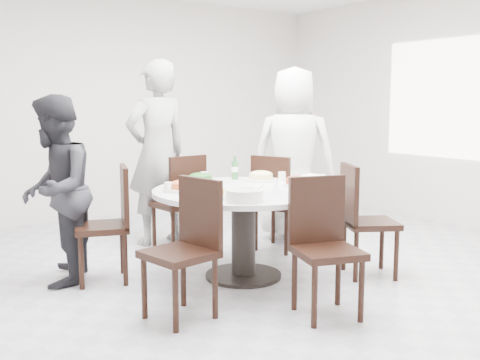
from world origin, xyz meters
TOP-DOWN VIEW (x-y plane):
  - floor at (0.00, 0.00)m, footprint 6.00×6.00m
  - wall_back at (0.00, 3.00)m, footprint 6.00×0.01m
  - wall_right at (3.00, 0.00)m, footprint 0.01×6.00m
  - window at (2.98, 0.00)m, footprint 0.04×2.20m
  - dining_table at (-0.22, -0.09)m, footprint 1.50×1.50m
  - chair_ne at (0.59, 0.44)m, footprint 0.55×0.55m
  - chair_n at (-0.23, 1.04)m, footprint 0.46×0.46m
  - chair_nw at (-1.23, 0.48)m, footprint 0.54×0.54m
  - chair_sw at (-1.10, -0.59)m, footprint 0.49×0.49m
  - chair_s at (-0.25, -1.13)m, footprint 0.53×0.53m
  - chair_se at (0.68, -0.67)m, footprint 0.57×0.57m
  - diner_right at (1.00, 0.70)m, footprint 1.03×1.05m
  - diner_middle at (-0.28, 1.35)m, footprint 0.72×0.50m
  - diner_left at (-1.54, 0.65)m, footprint 0.86×0.92m
  - dish_greens at (-0.35, 0.39)m, footprint 0.26×0.26m
  - dish_pale at (0.17, 0.19)m, footprint 0.27×0.27m
  - dish_orange at (-0.69, 0.08)m, footprint 0.26×0.26m
  - dish_redbrown at (0.24, -0.26)m, footprint 0.29×0.29m
  - dish_tofu at (-0.66, -0.30)m, footprint 0.25×0.25m
  - rice_bowl at (0.10, -0.57)m, footprint 0.26×0.26m
  - soup_bowl at (-0.54, -0.56)m, footprint 0.28×0.28m
  - beverage_bottle at (0.06, 0.43)m, footprint 0.06×0.06m
  - tea_cups at (-0.21, 0.49)m, footprint 0.07×0.07m
  - chopsticks at (-0.25, 0.60)m, footprint 0.24×0.04m

SIDE VIEW (x-z plane):
  - floor at x=0.00m, z-range -0.01..0.01m
  - dining_table at x=-0.22m, z-range 0.00..0.75m
  - chair_ne at x=0.59m, z-range 0.00..0.95m
  - chair_n at x=-0.23m, z-range 0.00..0.95m
  - chair_nw at x=-1.23m, z-range 0.00..0.95m
  - chair_sw at x=-1.10m, z-range 0.00..0.95m
  - chair_s at x=-0.25m, z-range 0.00..0.95m
  - chair_se at x=0.68m, z-range 0.00..0.95m
  - chopsticks at x=-0.25m, z-range 0.75..0.76m
  - diner_left at x=-1.54m, z-range 0.00..1.52m
  - dish_tofu at x=-0.66m, z-range 0.75..0.81m
  - dish_greens at x=-0.35m, z-range 0.75..0.82m
  - dish_orange at x=-0.69m, z-range 0.75..0.82m
  - dish_redbrown at x=0.24m, z-range 0.75..0.82m
  - dish_pale at x=0.17m, z-range 0.75..0.82m
  - tea_cups at x=-0.21m, z-range 0.75..0.83m
  - soup_bowl at x=-0.54m, z-range 0.75..0.84m
  - rice_bowl at x=0.10m, z-range 0.75..0.86m
  - beverage_bottle at x=0.06m, z-range 0.75..0.97m
  - diner_right at x=1.00m, z-range 0.00..1.83m
  - diner_middle at x=-0.28m, z-range 0.00..1.88m
  - wall_back at x=0.00m, z-range 0.00..2.80m
  - wall_right at x=3.00m, z-range 0.00..2.80m
  - window at x=2.98m, z-range 0.80..2.20m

